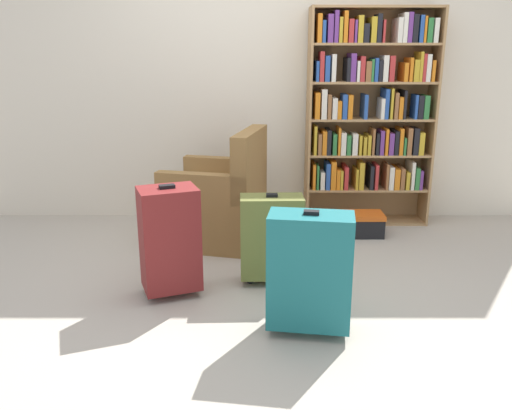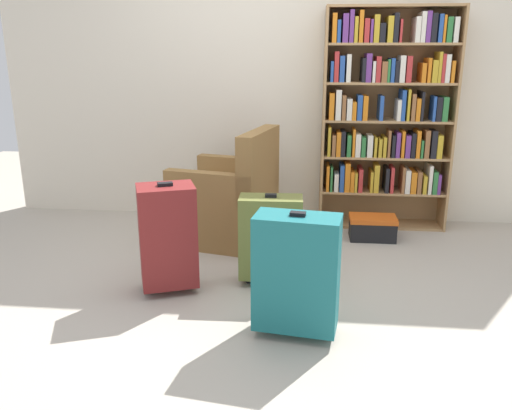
% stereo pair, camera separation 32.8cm
% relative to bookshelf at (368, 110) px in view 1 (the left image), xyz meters
% --- Properties ---
extents(ground_plane, '(8.79, 8.79, 0.00)m').
position_rel_bookshelf_xyz_m(ground_plane, '(-0.85, -1.45, -0.99)').
color(ground_plane, '#B2A899').
extents(back_wall, '(5.02, 0.10, 2.60)m').
position_rel_bookshelf_xyz_m(back_wall, '(-0.85, 0.21, 0.31)').
color(back_wall, beige).
rests_on(back_wall, ground).
extents(bookshelf, '(1.06, 0.30, 1.82)m').
position_rel_bookshelf_xyz_m(bookshelf, '(0.00, 0.00, 0.00)').
color(bookshelf, '#A87F51').
rests_on(bookshelf, ground).
extents(armchair, '(0.84, 0.84, 0.90)m').
position_rel_bookshelf_xyz_m(armchair, '(-1.25, -0.49, -0.67)').
color(armchair, olive).
rests_on(armchair, ground).
extents(mug, '(0.12, 0.08, 0.10)m').
position_rel_bookshelf_xyz_m(mug, '(-0.77, -0.68, -0.94)').
color(mug, red).
rests_on(mug, ground).
extents(storage_box, '(0.37, 0.23, 0.19)m').
position_rel_bookshelf_xyz_m(storage_box, '(-0.10, -0.37, -0.89)').
color(storage_box, black).
rests_on(storage_box, ground).
extents(suitcase_olive, '(0.41, 0.21, 0.61)m').
position_rel_bookshelf_xyz_m(suitcase_olive, '(-0.86, -1.29, -0.67)').
color(suitcase_olive, brown).
rests_on(suitcase_olive, ground).
extents(suitcase_teal, '(0.47, 0.28, 0.70)m').
position_rel_bookshelf_xyz_m(suitcase_teal, '(-0.68, -1.93, -0.63)').
color(suitcase_teal, '#19666B').
rests_on(suitcase_teal, ground).
extents(suitcase_dark_red, '(0.41, 0.36, 0.71)m').
position_rel_bookshelf_xyz_m(suitcase_dark_red, '(-1.50, -1.47, -0.62)').
color(suitcase_dark_red, maroon).
rests_on(suitcase_dark_red, ground).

